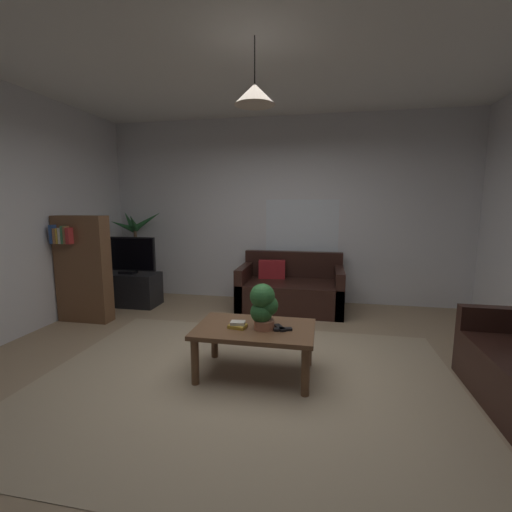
# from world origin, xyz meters

# --- Properties ---
(floor) EXTENTS (5.64, 5.03, 0.02)m
(floor) POSITION_xyz_m (0.00, 0.00, -0.01)
(floor) COLOR #9E8466
(floor) RESTS_ON ground
(rug) EXTENTS (3.67, 2.77, 0.01)m
(rug) POSITION_xyz_m (0.00, -0.20, 0.00)
(rug) COLOR tan
(rug) RESTS_ON ground
(wall_back) EXTENTS (5.76, 0.06, 2.87)m
(wall_back) POSITION_xyz_m (0.00, 2.55, 1.44)
(wall_back) COLOR silver
(wall_back) RESTS_ON ground
(ceiling) EXTENTS (5.64, 5.03, 0.02)m
(ceiling) POSITION_xyz_m (0.00, 0.00, 2.88)
(ceiling) COLOR white
(window_pane) EXTENTS (1.13, 0.01, 0.96)m
(window_pane) POSITION_xyz_m (0.30, 2.51, 1.13)
(window_pane) COLOR white
(couch_under_window) EXTENTS (1.50, 0.85, 0.82)m
(couch_under_window) POSITION_xyz_m (0.18, 2.03, 0.27)
(couch_under_window) COLOR black
(couch_under_window) RESTS_ON ground
(coffee_table) EXTENTS (1.06, 0.67, 0.45)m
(coffee_table) POSITION_xyz_m (0.05, -0.02, 0.38)
(coffee_table) COLOR brown
(coffee_table) RESTS_ON ground
(book_on_table_0) EXTENTS (0.17, 0.13, 0.03)m
(book_on_table_0) POSITION_xyz_m (-0.10, -0.07, 0.47)
(book_on_table_0) COLOR gold
(book_on_table_0) RESTS_ON coffee_table
(book_on_table_1) EXTENTS (0.13, 0.10, 0.03)m
(book_on_table_1) POSITION_xyz_m (-0.09, -0.07, 0.50)
(book_on_table_1) COLOR beige
(book_on_table_1) RESTS_ON coffee_table
(remote_on_table_0) EXTENTS (0.13, 0.16, 0.02)m
(remote_on_table_0) POSITION_xyz_m (0.28, -0.03, 0.46)
(remote_on_table_0) COLOR black
(remote_on_table_0) RESTS_ON coffee_table
(remote_on_table_1) EXTENTS (0.17, 0.10, 0.02)m
(remote_on_table_1) POSITION_xyz_m (0.31, -0.06, 0.46)
(remote_on_table_1) COLOR black
(remote_on_table_1) RESTS_ON coffee_table
(potted_plant_on_table) EXTENTS (0.25, 0.22, 0.40)m
(potted_plant_on_table) POSITION_xyz_m (0.13, -0.03, 0.66)
(potted_plant_on_table) COLOR #B77051
(potted_plant_on_table) RESTS_ON coffee_table
(tv_stand) EXTENTS (0.90, 0.44, 0.50)m
(tv_stand) POSITION_xyz_m (-2.27, 1.77, 0.25)
(tv_stand) COLOR black
(tv_stand) RESTS_ON ground
(tv) EXTENTS (0.90, 0.16, 0.56)m
(tv) POSITION_xyz_m (-2.27, 1.75, 0.79)
(tv) COLOR black
(tv) RESTS_ON tv_stand
(potted_palm_corner) EXTENTS (0.84, 0.74, 1.46)m
(potted_palm_corner) POSITION_xyz_m (-2.42, 2.27, 0.61)
(potted_palm_corner) COLOR brown
(potted_palm_corner) RESTS_ON ground
(bookshelf_corner) EXTENTS (0.70, 0.31, 1.40)m
(bookshelf_corner) POSITION_xyz_m (-2.46, 0.99, 0.72)
(bookshelf_corner) COLOR brown
(bookshelf_corner) RESTS_ON ground
(pendant_lamp) EXTENTS (0.34, 0.34, 0.52)m
(pendant_lamp) POSITION_xyz_m (0.05, -0.02, 2.43)
(pendant_lamp) COLOR black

